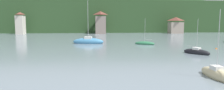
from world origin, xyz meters
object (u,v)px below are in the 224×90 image
object	(u,v)px
shore_building_central	(176,25)
sailboat_far_3	(145,43)
sailboat_mid_5	(196,52)
sailboat_near_7	(216,74)
mooring_buoy_mid	(216,49)
sailboat_far_8	(88,41)
shore_building_westcentral	(101,23)
shore_building_west	(20,23)

from	to	relation	value
shore_building_central	sailboat_far_3	bearing A→B (deg)	-119.95
sailboat_mid_5	sailboat_near_7	xyz separation A→B (m)	(-5.30, -14.39, 0.03)
sailboat_far_3	sailboat_near_7	bearing A→B (deg)	117.79
mooring_buoy_mid	sailboat_far_8	bearing A→B (deg)	154.77
shore_building_westcentral	sailboat_far_3	xyz separation A→B (m)	(9.38, -43.69, -4.57)
mooring_buoy_mid	shore_building_west	bearing A→B (deg)	137.29
shore_building_west	sailboat_far_3	world-z (taller)	shore_building_west
sailboat_mid_5	shore_building_westcentral	bearing A→B (deg)	158.42
shore_building_west	sailboat_far_8	bearing A→B (deg)	-52.74
shore_building_west	sailboat_near_7	world-z (taller)	shore_building_west
sailboat_far_8	mooring_buoy_mid	distance (m)	28.76
shore_building_central	sailboat_far_8	size ratio (longest dim) A/B	0.66
sailboat_mid_5	sailboat_near_7	distance (m)	15.33
shore_building_westcentral	sailboat_near_7	world-z (taller)	shore_building_westcentral
mooring_buoy_mid	shore_building_central	bearing A→B (deg)	76.67
mooring_buoy_mid	shore_building_westcentral	bearing A→B (deg)	112.60
sailboat_mid_5	mooring_buoy_mid	size ratio (longest dim) A/B	16.11
shore_building_westcentral	sailboat_far_8	distance (m)	40.74
sailboat_near_7	mooring_buoy_mid	size ratio (longest dim) A/B	17.97
shore_building_west	shore_building_westcentral	xyz separation A→B (m)	(34.17, 0.82, 0.25)
shore_building_central	sailboat_near_7	xyz separation A→B (m)	(-24.69, -72.04, -3.22)
sailboat_far_3	mooring_buoy_mid	world-z (taller)	sailboat_far_3
shore_building_west	sailboat_near_7	size ratio (longest dim) A/B	1.33
shore_building_central	sailboat_near_7	world-z (taller)	shore_building_central
shore_building_central	sailboat_mid_5	size ratio (longest dim) A/B	1.16
shore_building_westcentral	sailboat_near_7	size ratio (longest dim) A/B	1.41
shore_building_central	mooring_buoy_mid	distance (m)	53.44
shore_building_west	shore_building_central	world-z (taller)	shore_building_west
sailboat_far_8	shore_building_west	bearing A→B (deg)	-44.11
shore_building_westcentral	shore_building_central	bearing A→B (deg)	-1.12
sailboat_near_7	sailboat_far_8	size ratio (longest dim) A/B	0.63
sailboat_far_8	mooring_buoy_mid	size ratio (longest dim) A/B	28.54
shore_building_westcentral	shore_building_west	bearing A→B (deg)	-178.63
shore_building_westcentral	mooring_buoy_mid	size ratio (longest dim) A/B	25.35
shore_building_central	sailboat_far_3	size ratio (longest dim) A/B	1.13
sailboat_mid_5	sailboat_far_3	bearing A→B (deg)	164.44
shore_building_west	shore_building_central	bearing A→B (deg)	0.13
shore_building_west	shore_building_central	size ratio (longest dim) A/B	1.28
sailboat_near_7	sailboat_far_8	bearing A→B (deg)	20.48
sailboat_mid_5	sailboat_far_8	bearing A→B (deg)	-169.42
shore_building_west	sailboat_far_3	xyz separation A→B (m)	(43.55, -42.87, -4.31)
sailboat_far_3	sailboat_far_8	world-z (taller)	sailboat_far_8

